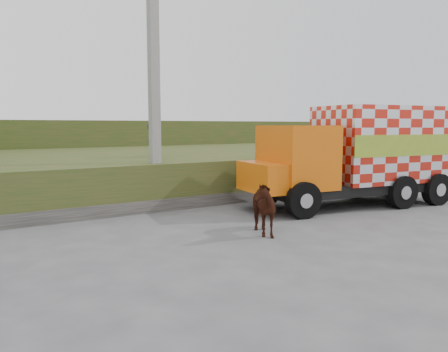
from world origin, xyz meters
TOP-DOWN VIEW (x-y plane):
  - ground at (0.00, 0.00)m, footprint 120.00×120.00m
  - embankment at (0.00, 10.00)m, footprint 40.00×12.00m
  - embankment_far at (0.00, 22.00)m, footprint 40.00×12.00m
  - retaining_strip at (-2.00, 4.20)m, footprint 16.00×0.50m
  - utility_pole at (-1.00, 4.60)m, footprint 1.20×0.30m
  - cargo_truck at (5.18, 1.53)m, footprint 7.79×3.57m
  - cow at (-0.19, 0.10)m, footprint 1.23×1.77m
  - pedestrian at (0.13, 7.27)m, footprint 0.80×0.68m

SIDE VIEW (x-z plane):
  - ground at x=0.00m, z-range 0.00..0.00m
  - retaining_strip at x=-2.00m, z-range 0.00..0.40m
  - cow at x=-0.19m, z-range 0.00..1.36m
  - embankment at x=0.00m, z-range 0.00..1.50m
  - embankment_far at x=0.00m, z-range 0.00..3.00m
  - cargo_truck at x=5.18m, z-range 0.05..3.40m
  - pedestrian at x=0.13m, z-range 1.50..3.37m
  - utility_pole at x=-1.00m, z-range 0.08..8.07m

